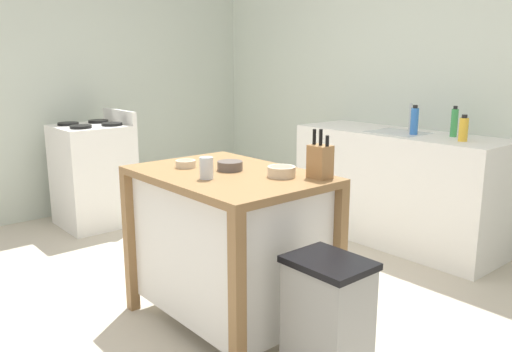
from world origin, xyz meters
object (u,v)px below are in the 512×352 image
at_px(knife_block, 320,161).
at_px(bowl_ceramic_small, 186,164).
at_px(drinking_cup, 206,168).
at_px(bottle_dish_soap, 414,121).
at_px(bowl_stoneware_deep, 281,171).
at_px(stove, 94,175).
at_px(bowl_ceramic_wide, 230,165).
at_px(trash_bin, 327,325).
at_px(bottle_spray_cleaner, 463,129).
at_px(sink_faucet, 410,117).
at_px(bottle_hand_soap, 454,122).
at_px(kitchen_island, 229,240).

height_order(knife_block, bowl_ceramic_small, knife_block).
distance_m(drinking_cup, bottle_dish_soap, 2.04).
bearing_deg(bottle_dish_soap, bowl_stoneware_deep, -79.12).
height_order(knife_block, stove, knife_block).
height_order(bowl_ceramic_wide, trash_bin, bowl_ceramic_wide).
height_order(knife_block, bowl_ceramic_wide, knife_block).
distance_m(bowl_ceramic_small, drinking_cup, 0.32).
bearing_deg(bottle_spray_cleaner, bottle_dish_soap, 174.94).
xyz_separation_m(drinking_cup, stove, (-2.29, 0.37, -0.47)).
distance_m(bowl_stoneware_deep, trash_bin, 0.81).
relative_size(bowl_ceramic_small, bowl_ceramic_wide, 0.81).
distance_m(trash_bin, bottle_dish_soap, 2.20).
distance_m(bottle_dish_soap, bottle_spray_cleaner, 0.42).
relative_size(drinking_cup, stove, 0.11).
height_order(knife_block, bottle_spray_cleaner, knife_block).
bearing_deg(stove, bowl_ceramic_small, -8.36).
relative_size(knife_block, drinking_cup, 2.25).
relative_size(knife_block, trash_bin, 0.40).
relative_size(knife_block, stove, 0.25).
height_order(drinking_cup, bottle_spray_cleaner, bottle_spray_cleaner).
xyz_separation_m(drinking_cup, sink_faucet, (-0.26, 2.21, 0.08)).
bearing_deg(bowl_stoneware_deep, knife_block, 40.27).
height_order(bowl_ceramic_small, stove, stove).
distance_m(bowl_stoneware_deep, bottle_dish_soap, 1.75).
relative_size(bottle_hand_soap, stove, 0.22).
relative_size(trash_bin, stove, 0.61).
relative_size(drinking_cup, sink_faucet, 0.51).
distance_m(bowl_stoneware_deep, bowl_ceramic_wide, 0.32).
height_order(trash_bin, bottle_hand_soap, bottle_hand_soap).
xyz_separation_m(kitchen_island, drinking_cup, (0.05, -0.18, 0.44)).
relative_size(knife_block, bottle_hand_soap, 1.09).
bearing_deg(bottle_hand_soap, trash_bin, -74.10).
relative_size(bottle_dish_soap, stove, 0.22).
relative_size(bottle_hand_soap, bottle_dish_soap, 1.02).
height_order(bowl_ceramic_wide, bottle_spray_cleaner, bottle_spray_cleaner).
xyz_separation_m(bowl_ceramic_wide, stove, (-2.20, 0.15, -0.45)).
bearing_deg(trash_bin, bowl_ceramic_wide, 173.71).
relative_size(trash_bin, bottle_dish_soap, 2.78).
xyz_separation_m(bowl_stoneware_deep, bottle_spray_cleaner, (0.09, 1.68, 0.08)).
bearing_deg(bowl_ceramic_wide, bottle_dish_soap, 90.92).
relative_size(kitchen_island, stove, 1.05).
xyz_separation_m(kitchen_island, trash_bin, (0.78, -0.05, -0.18)).
height_order(kitchen_island, sink_faucet, sink_faucet).
xyz_separation_m(bowl_ceramic_wide, sink_faucet, (-0.18, 1.99, 0.11)).
height_order(bowl_ceramic_small, bottle_dish_soap, bottle_dish_soap).
relative_size(trash_bin, bottle_spray_cleaner, 3.33).
distance_m(bowl_ceramic_small, bottle_hand_soap, 2.13).
xyz_separation_m(bowl_ceramic_small, bowl_ceramic_wide, (0.22, 0.14, 0.00)).
bearing_deg(trash_bin, bottle_spray_cleaner, 102.63).
xyz_separation_m(drinking_cup, bottle_hand_soap, (0.15, 2.15, 0.08)).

